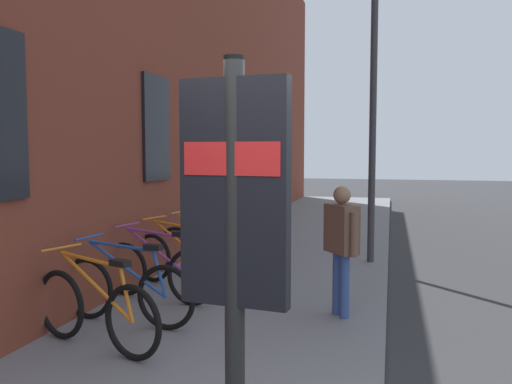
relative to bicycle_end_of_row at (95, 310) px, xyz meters
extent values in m
plane|color=#2D2D30|center=(3.55, -3.76, -0.51)|extent=(60.00, 60.00, 0.00)
cube|color=slate|center=(5.55, -1.01, -0.45)|extent=(24.00, 3.50, 0.12)
cube|color=brown|center=(6.55, 1.04, 3.49)|extent=(22.00, 0.60, 7.99)
cube|color=black|center=(3.05, 0.72, 1.89)|extent=(0.90, 0.06, 1.60)
cube|color=black|center=(6.55, 0.72, 1.89)|extent=(0.90, 0.06, 1.60)
torus|color=black|center=(0.17, 0.50, -0.03)|extent=(0.29, 0.70, 0.72)
torus|color=black|center=(-0.17, -0.49, -0.03)|extent=(0.29, 0.70, 0.72)
cylinder|color=orange|center=(-0.01, -0.02, 0.25)|extent=(0.37, 0.97, 0.58)
cylinder|color=orange|center=(0.02, 0.06, 0.50)|extent=(0.31, 0.82, 0.09)
cylinder|color=orange|center=(-0.14, -0.42, 0.22)|extent=(0.09, 0.19, 0.51)
cube|color=black|center=(-0.12, -0.35, 0.51)|extent=(0.16, 0.22, 0.06)
cylinder|color=orange|center=(0.16, 0.46, 0.57)|extent=(0.46, 0.18, 0.02)
torus|color=black|center=(0.83, 0.60, -0.03)|extent=(0.15, 0.72, 0.72)
torus|color=black|center=(0.69, -0.44, -0.03)|extent=(0.15, 0.72, 0.72)
cylinder|color=#1E4CA5|center=(0.76, 0.05, 0.25)|extent=(0.17, 1.01, 0.58)
cylinder|color=#1E4CA5|center=(0.77, 0.13, 0.50)|extent=(0.15, 0.85, 0.09)
cylinder|color=#1E4CA5|center=(0.70, -0.37, 0.22)|extent=(0.06, 0.19, 0.51)
cube|color=black|center=(0.71, -0.30, 0.51)|extent=(0.13, 0.21, 0.06)
cylinder|color=#1E4CA5|center=(0.82, 0.55, 0.57)|extent=(0.48, 0.09, 0.02)
torus|color=black|center=(1.84, 0.64, -0.03)|extent=(0.21, 0.72, 0.72)
torus|color=black|center=(1.61, -0.38, -0.03)|extent=(0.21, 0.72, 0.72)
cylinder|color=#8C338C|center=(1.72, 0.11, 0.25)|extent=(0.25, 1.00, 0.58)
cylinder|color=#8C338C|center=(1.74, 0.18, 0.50)|extent=(0.22, 0.84, 0.09)
cylinder|color=#8C338C|center=(1.63, -0.31, 0.22)|extent=(0.07, 0.19, 0.51)
cube|color=black|center=(1.64, -0.23, 0.51)|extent=(0.14, 0.22, 0.06)
cylinder|color=#8C338C|center=(1.83, 0.60, 0.57)|extent=(0.47, 0.13, 0.02)
torus|color=black|center=(2.62, 0.61, -0.03)|extent=(0.29, 0.70, 0.72)
torus|color=black|center=(2.28, -0.38, -0.03)|extent=(0.29, 0.70, 0.72)
cylinder|color=orange|center=(2.44, 0.09, 0.25)|extent=(0.36, 0.97, 0.58)
cylinder|color=orange|center=(2.46, 0.16, 0.50)|extent=(0.31, 0.82, 0.09)
cylinder|color=orange|center=(2.30, -0.31, 0.22)|extent=(0.09, 0.19, 0.51)
cube|color=black|center=(2.32, -0.24, 0.51)|extent=(0.16, 0.22, 0.06)
cylinder|color=orange|center=(2.60, 0.56, 0.57)|extent=(0.46, 0.18, 0.02)
torus|color=black|center=(3.37, 0.55, -0.03)|extent=(0.13, 0.72, 0.72)
torus|color=black|center=(3.26, -0.50, -0.03)|extent=(0.13, 0.72, 0.72)
cylinder|color=orange|center=(3.31, 0.00, 0.25)|extent=(0.14, 1.02, 0.58)
cylinder|color=orange|center=(3.32, 0.07, 0.50)|extent=(0.12, 0.85, 0.09)
cylinder|color=orange|center=(3.27, -0.42, 0.22)|extent=(0.05, 0.19, 0.51)
cube|color=black|center=(3.28, -0.35, 0.51)|extent=(0.12, 0.21, 0.06)
cylinder|color=orange|center=(3.36, 0.50, 0.57)|extent=(0.48, 0.07, 0.02)
cylinder|color=black|center=(-2.13, -2.05, 0.81)|extent=(0.10, 0.10, 2.40)
cube|color=black|center=(-2.13, -2.05, 1.36)|extent=(0.15, 0.56, 1.10)
cube|color=red|center=(-2.13, -2.05, 1.53)|extent=(0.15, 0.50, 0.16)
cylinder|color=#723F72|center=(3.60, -0.69, -0.01)|extent=(0.11, 0.11, 0.76)
cylinder|color=#723F72|center=(3.56, -0.54, -0.01)|extent=(0.11, 0.11, 0.76)
cube|color=brown|center=(3.58, -0.62, 0.66)|extent=(0.34, 0.49, 0.57)
sphere|color=brown|center=(3.58, -0.62, 1.06)|extent=(0.21, 0.21, 0.21)
cylinder|color=brown|center=(3.65, -0.86, 0.62)|extent=(0.09, 0.09, 0.51)
cylinder|color=brown|center=(3.51, -0.37, 0.62)|extent=(0.09, 0.09, 0.51)
cylinder|color=#334C8C|center=(1.58, -2.29, -0.01)|extent=(0.11, 0.11, 0.75)
cylinder|color=#334C8C|center=(1.71, -2.19, -0.01)|extent=(0.11, 0.11, 0.75)
cube|color=brown|center=(1.64, -2.24, 0.65)|extent=(0.48, 0.45, 0.57)
sphere|color=#8C664C|center=(1.64, -2.24, 1.04)|extent=(0.20, 0.20, 0.20)
cylinder|color=brown|center=(1.45, -2.39, 0.61)|extent=(0.09, 0.09, 0.50)
cylinder|color=brown|center=(1.84, -2.08, 0.61)|extent=(0.09, 0.09, 0.50)
cylinder|color=#333338|center=(4.87, -2.46, 2.15)|extent=(0.12, 0.12, 5.08)
camera|label=1|loc=(-4.60, -2.78, 1.57)|focal=37.70mm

